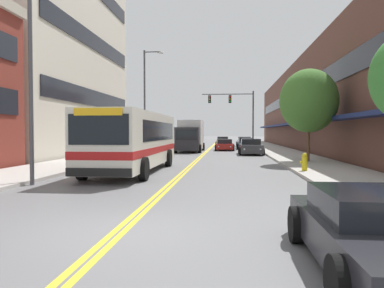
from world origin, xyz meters
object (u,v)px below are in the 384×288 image
object	(u,v)px
car_red_moving_second	(225,145)
street_tree_right_mid	(309,101)
car_dark_grey_parked_right_mid	(251,147)
street_lamp_left_near	(36,56)
city_bus	(135,139)
car_silver_parked_right_end	(244,142)
car_champagne_parked_left_mid	(161,146)
car_charcoal_parked_right_foreground	(374,233)
car_beige_moving_lead	(223,142)
box_truck	(190,136)
car_slate_blue_parked_right_far	(245,144)
fire_hydrant	(304,162)
street_lamp_left_far	(147,95)
traffic_signal_mast	(236,108)

from	to	relation	value
car_red_moving_second	street_tree_right_mid	world-z (taller)	street_tree_right_mid
car_dark_grey_parked_right_mid	street_lamp_left_near	world-z (taller)	street_lamp_left_near
city_bus	street_tree_right_mid	bearing A→B (deg)	29.52
city_bus	street_lamp_left_near	world-z (taller)	street_lamp_left_near
car_silver_parked_right_end	car_champagne_parked_left_mid	bearing A→B (deg)	-121.21
car_charcoal_parked_right_foreground	car_beige_moving_lead	distance (m)	47.36
box_truck	car_charcoal_parked_right_foreground	bearing A→B (deg)	-79.60
street_lamp_left_near	car_charcoal_parked_right_foreground	bearing A→B (deg)	-40.34
car_slate_blue_parked_right_far	fire_hydrant	world-z (taller)	car_slate_blue_parked_right_far
car_silver_parked_right_end	fire_hydrant	distance (m)	32.43
street_lamp_left_far	car_beige_moving_lead	bearing A→B (deg)	71.53
city_bus	street_tree_right_mid	xyz separation A→B (m)	(9.96, 5.64, 2.34)
box_truck	fire_hydrant	size ratio (longest dim) A/B	8.15
city_bus	car_red_moving_second	xyz separation A→B (m)	(4.46, 22.43, -1.11)
car_slate_blue_parked_right_far	fire_hydrant	size ratio (longest dim) A/B	5.62
car_beige_moving_lead	street_tree_right_mid	world-z (taller)	street_tree_right_mid
car_beige_moving_lead	box_truck	size ratio (longest dim) A/B	0.59
car_charcoal_parked_right_foreground	car_red_moving_second	distance (m)	35.80
city_bus	traffic_signal_mast	xyz separation A→B (m)	(5.75, 26.40, 3.24)
car_champagne_parked_left_mid	street_lamp_left_far	distance (m)	5.85
car_dark_grey_parked_right_mid	car_beige_moving_lead	world-z (taller)	car_dark_grey_parked_right_mid
car_slate_blue_parked_right_far	street_lamp_left_near	bearing A→B (deg)	-106.72
traffic_signal_mast	fire_hydrant	size ratio (longest dim) A/B	7.97
car_red_moving_second	fire_hydrant	xyz separation A→B (m)	(4.08, -22.72, -0.00)
city_bus	car_beige_moving_lead	distance (m)	34.24
car_silver_parked_right_end	box_truck	world-z (taller)	box_truck
street_tree_right_mid	box_truck	bearing A→B (deg)	123.06
car_champagne_parked_left_mid	traffic_signal_mast	bearing A→B (deg)	49.47
car_slate_blue_parked_right_far	traffic_signal_mast	xyz separation A→B (m)	(-1.12, 0.56, 4.30)
car_red_moving_second	street_lamp_left_near	size ratio (longest dim) A/B	0.54
car_champagne_parked_left_mid	street_lamp_left_near	distance (m)	23.26
street_tree_right_mid	car_red_moving_second	bearing A→B (deg)	108.11
car_beige_moving_lead	street_lamp_left_far	bearing A→B (deg)	-108.47
city_bus	car_champagne_parked_left_mid	distance (m)	17.69
car_beige_moving_lead	street_lamp_left_near	xyz separation A→B (m)	(-6.55, -39.25, 4.30)
car_silver_parked_right_end	car_red_moving_second	xyz separation A→B (m)	(-2.55, -9.67, -0.06)
car_champagne_parked_left_mid	fire_hydrant	size ratio (longest dim) A/B	4.86
city_bus	box_truck	world-z (taller)	box_truck
car_dark_grey_parked_right_mid	street_lamp_left_near	xyz separation A→B (m)	(-9.34, -20.34, 4.28)
car_champagne_parked_left_mid	car_red_moving_second	xyz separation A→B (m)	(6.26, 4.87, -0.01)
street_lamp_left_far	fire_hydrant	bearing A→B (deg)	-52.88
city_bus	traffic_signal_mast	distance (m)	27.21
car_champagne_parked_left_mid	car_charcoal_parked_right_foreground	bearing A→B (deg)	-74.16
car_silver_parked_right_end	street_lamp_left_far	size ratio (longest dim) A/B	0.49
car_dark_grey_parked_right_mid	street_lamp_left_far	size ratio (longest dim) A/B	0.51
traffic_signal_mast	street_lamp_left_near	bearing A→B (deg)	-104.57
car_dark_grey_parked_right_mid	car_slate_blue_parked_right_far	world-z (taller)	car_dark_grey_parked_right_mid
car_slate_blue_parked_right_far	traffic_signal_mast	world-z (taller)	traffic_signal_mast
car_silver_parked_right_end	fire_hydrant	world-z (taller)	car_silver_parked_right_end
traffic_signal_mast	street_tree_right_mid	world-z (taller)	traffic_signal_mast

